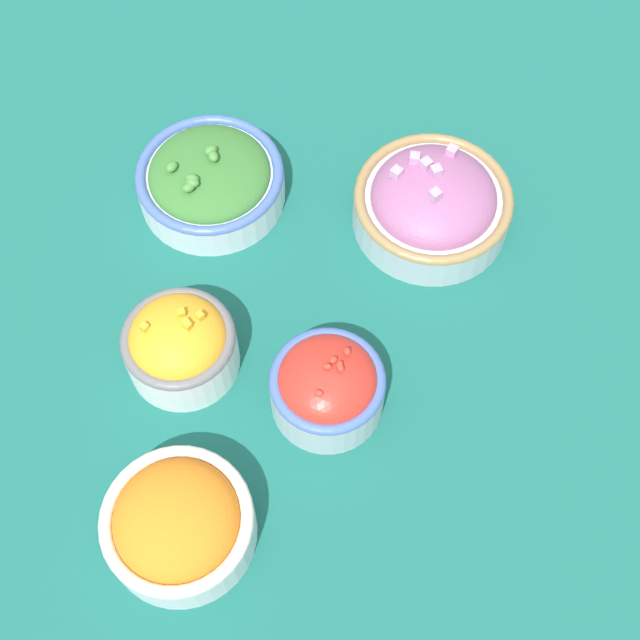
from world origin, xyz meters
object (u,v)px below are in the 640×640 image
bowl_cherry_tomatoes (333,386)px  bowl_squash (180,344)px  bowl_red_onion (433,203)px  bowl_carrots (178,523)px  bowl_broccoli (210,179)px

bowl_cherry_tomatoes → bowl_squash: (-0.06, -0.14, 0.00)m
bowl_red_onion → bowl_carrots: 0.43m
bowl_squash → bowl_carrots: bowl_squash is taller
bowl_broccoli → bowl_red_onion: size_ratio=0.95×
bowl_red_onion → bowl_cherry_tomatoes: bearing=-32.1°
bowl_carrots → bowl_broccoli: bearing=173.8°
bowl_squash → bowl_carrots: size_ratio=0.82×
bowl_broccoli → bowl_squash: size_ratio=1.44×
bowl_broccoli → bowl_carrots: bearing=-6.2°
bowl_broccoli → bowl_cherry_tomatoes: bearing=22.5°
bowl_squash → bowl_carrots: 0.18m
bowl_cherry_tomatoes → bowl_broccoli: bowl_cherry_tomatoes is taller
bowl_cherry_tomatoes → bowl_carrots: (0.12, -0.15, -0.00)m
bowl_squash → bowl_red_onion: size_ratio=0.66×
bowl_carrots → bowl_red_onion: bearing=139.3°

